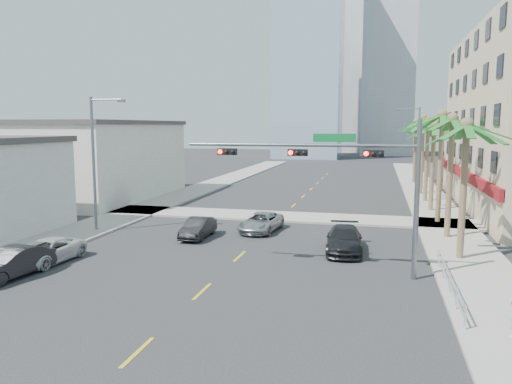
# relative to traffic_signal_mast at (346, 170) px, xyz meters

# --- Properties ---
(ground) EXTENTS (260.00, 260.00, 0.00)m
(ground) POSITION_rel_traffic_signal_mast_xyz_m (-5.78, -7.95, -5.06)
(ground) COLOR #262628
(ground) RESTS_ON ground
(sidewalk_right) EXTENTS (4.00, 120.00, 0.15)m
(sidewalk_right) POSITION_rel_traffic_signal_mast_xyz_m (6.22, 12.05, -4.99)
(sidewalk_right) COLOR gray
(sidewalk_right) RESTS_ON ground
(sidewalk_left) EXTENTS (4.00, 120.00, 0.15)m
(sidewalk_left) POSITION_rel_traffic_signal_mast_xyz_m (-17.78, 12.05, -4.99)
(sidewalk_left) COLOR gray
(sidewalk_left) RESTS_ON ground
(sidewalk_cross) EXTENTS (80.00, 4.00, 0.15)m
(sidewalk_cross) POSITION_rel_traffic_signal_mast_xyz_m (-5.78, 14.05, -4.99)
(sidewalk_cross) COLOR gray
(sidewalk_cross) RESTS_ON ground
(building_left_far) EXTENTS (11.00, 18.00, 7.20)m
(building_left_far) POSITION_rel_traffic_signal_mast_xyz_m (-25.28, 20.05, -1.46)
(building_left_far) COLOR beige
(building_left_far) RESTS_ON ground
(tower_far_left) EXTENTS (14.00, 14.00, 48.00)m
(tower_far_left) POSITION_rel_traffic_signal_mast_xyz_m (-13.78, 87.05, 18.94)
(tower_far_left) COLOR #99B2C6
(tower_far_left) RESTS_ON ground
(tower_far_right) EXTENTS (12.00, 12.00, 60.00)m
(tower_far_right) POSITION_rel_traffic_signal_mast_xyz_m (3.22, 102.05, 24.94)
(tower_far_right) COLOR #ADADB2
(tower_far_right) RESTS_ON ground
(tower_far_center) EXTENTS (16.00, 16.00, 42.00)m
(tower_far_center) POSITION_rel_traffic_signal_mast_xyz_m (-8.78, 117.05, 15.94)
(tower_far_center) COLOR #ADADB2
(tower_far_center) RESTS_ON ground
(traffic_signal_mast) EXTENTS (11.12, 0.54, 7.20)m
(traffic_signal_mast) POSITION_rel_traffic_signal_mast_xyz_m (0.00, 0.00, 0.00)
(traffic_signal_mast) COLOR slate
(traffic_signal_mast) RESTS_ON ground
(palm_tree_0) EXTENTS (4.80, 4.80, 7.80)m
(palm_tree_0) POSITION_rel_traffic_signal_mast_xyz_m (5.82, 4.05, 2.02)
(palm_tree_0) COLOR brown
(palm_tree_0) RESTS_ON ground
(palm_tree_1) EXTENTS (4.80, 4.80, 8.16)m
(palm_tree_1) POSITION_rel_traffic_signal_mast_xyz_m (5.82, 9.25, 2.37)
(palm_tree_1) COLOR brown
(palm_tree_1) RESTS_ON ground
(palm_tree_2) EXTENTS (4.80, 4.80, 8.52)m
(palm_tree_2) POSITION_rel_traffic_signal_mast_xyz_m (5.82, 14.45, 2.72)
(palm_tree_2) COLOR brown
(palm_tree_2) RESTS_ON ground
(palm_tree_3) EXTENTS (4.80, 4.80, 7.80)m
(palm_tree_3) POSITION_rel_traffic_signal_mast_xyz_m (5.82, 19.65, 2.02)
(palm_tree_3) COLOR brown
(palm_tree_3) RESTS_ON ground
(palm_tree_4) EXTENTS (4.80, 4.80, 8.16)m
(palm_tree_4) POSITION_rel_traffic_signal_mast_xyz_m (5.82, 24.85, 2.37)
(palm_tree_4) COLOR brown
(palm_tree_4) RESTS_ON ground
(palm_tree_5) EXTENTS (4.80, 4.80, 8.52)m
(palm_tree_5) POSITION_rel_traffic_signal_mast_xyz_m (5.82, 30.05, 2.72)
(palm_tree_5) COLOR brown
(palm_tree_5) RESTS_ON ground
(palm_tree_6) EXTENTS (4.80, 4.80, 7.80)m
(palm_tree_6) POSITION_rel_traffic_signal_mast_xyz_m (5.82, 35.25, 2.02)
(palm_tree_6) COLOR brown
(palm_tree_6) RESTS_ON ground
(palm_tree_7) EXTENTS (4.80, 4.80, 8.16)m
(palm_tree_7) POSITION_rel_traffic_signal_mast_xyz_m (5.82, 40.45, 2.37)
(palm_tree_7) COLOR brown
(palm_tree_7) RESTS_ON ground
(streetlight_left) EXTENTS (2.55, 0.25, 9.00)m
(streetlight_left) POSITION_rel_traffic_signal_mast_xyz_m (-16.78, 6.05, -0.00)
(streetlight_left) COLOR slate
(streetlight_left) RESTS_ON ground
(streetlight_right) EXTENTS (2.55, 0.25, 9.00)m
(streetlight_right) POSITION_rel_traffic_signal_mast_xyz_m (5.21, 30.05, -0.00)
(streetlight_right) COLOR slate
(streetlight_right) RESTS_ON ground
(guardrail) EXTENTS (0.08, 8.08, 1.00)m
(guardrail) POSITION_rel_traffic_signal_mast_xyz_m (4.52, -1.95, -4.39)
(guardrail) COLOR silver
(guardrail) RESTS_ON ground
(car_parked_mid) EXTENTS (2.02, 4.42, 1.40)m
(car_parked_mid) POSITION_rel_traffic_signal_mast_xyz_m (-15.18, -4.19, -4.36)
(car_parked_mid) COLOR black
(car_parked_mid) RESTS_ON ground
(car_parked_far) EXTENTS (2.33, 4.60, 1.25)m
(car_parked_far) POSITION_rel_traffic_signal_mast_xyz_m (-15.18, -1.63, -4.44)
(car_parked_far) COLOR silver
(car_parked_far) RESTS_ON ground
(car_lane_left) EXTENTS (1.37, 3.86, 1.27)m
(car_lane_left) POSITION_rel_traffic_signal_mast_xyz_m (-9.60, 5.85, -4.43)
(car_lane_left) COLOR black
(car_lane_left) RESTS_ON ground
(car_lane_center) EXTENTS (2.58, 4.76, 1.27)m
(car_lane_center) POSITION_rel_traffic_signal_mast_xyz_m (-6.12, 8.65, -4.43)
(car_lane_center) COLOR #A9A9AE
(car_lane_center) RESTS_ON ground
(car_lane_right) EXTENTS (2.29, 5.00, 1.42)m
(car_lane_right) POSITION_rel_traffic_signal_mast_xyz_m (-0.28, 4.40, -4.35)
(car_lane_right) COLOR black
(car_lane_right) RESTS_ON ground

